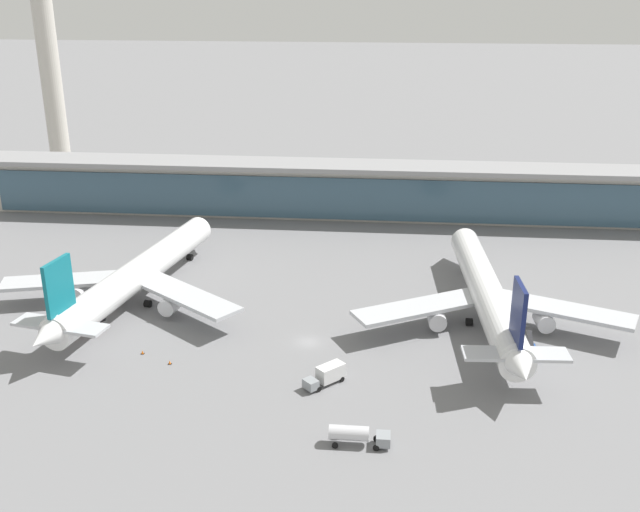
{
  "coord_description": "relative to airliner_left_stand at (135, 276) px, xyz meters",
  "views": [
    {
      "loc": [
        12.91,
        -118.03,
        62.19
      ],
      "look_at": [
        0.0,
        21.77,
        8.22
      ],
      "focal_mm": 41.7,
      "sensor_mm": 36.0,
      "label": 1
    }
  ],
  "objects": [
    {
      "name": "safety_cone_bravo",
      "position": [
        13.6,
        -24.33,
        -5.31
      ],
      "size": [
        0.62,
        0.62,
        0.7
      ],
      "color": "orange",
      "rests_on": "ground"
    },
    {
      "name": "service_truck_by_tail_grey",
      "position": [
        46.15,
        -44.36,
        -3.92
      ],
      "size": [
        8.61,
        2.52,
        2.95
      ],
      "color": "gray",
      "rests_on": "ground"
    },
    {
      "name": "service_truck_near_nose_grey",
      "position": [
        40.62,
        -28.3,
        -3.94
      ],
      "size": [
        6.82,
        6.76,
        3.1
      ],
      "color": "gray",
      "rests_on": "ground"
    },
    {
      "name": "service_truck_mid_apron_blue",
      "position": [
        75.17,
        -15.26,
        -4.82
      ],
      "size": [
        1.98,
        6.82,
        2.7
      ],
      "color": "#234C9E",
      "rests_on": "ground"
    },
    {
      "name": "control_tower",
      "position": [
        -57.29,
        97.31,
        35.49
      ],
      "size": [
        12.0,
        12.0,
        75.52
      ],
      "color": "beige",
      "rests_on": "ground"
    },
    {
      "name": "airliner_left_stand",
      "position": [
        0.0,
        0.0,
        0.0
      ],
      "size": [
        50.65,
        66.72,
        17.87
      ],
      "color": "white",
      "rests_on": "ground"
    },
    {
      "name": "service_truck_under_wing_red",
      "position": [
        -5.33,
        -14.49,
        -4.82
      ],
      "size": [
        6.94,
        2.71,
        2.7
      ],
      "color": "#B21E1E",
      "rests_on": "ground"
    },
    {
      "name": "airliner_centre_stand",
      "position": [
        68.66,
        -2.89,
        0.0
      ],
      "size": [
        51.55,
        67.12,
        17.87
      ],
      "color": "white",
      "rests_on": "ground"
    },
    {
      "name": "ground_plane",
      "position": [
        36.21,
        -14.22,
        -5.63
      ],
      "size": [
        1200.0,
        1200.0,
        0.0
      ],
      "primitive_type": "plane",
      "color": "slate"
    },
    {
      "name": "terminal_building",
      "position": [
        36.21,
        58.52,
        2.24
      ],
      "size": [
        192.18,
        12.8,
        15.2
      ],
      "color": "beige",
      "rests_on": "ground"
    },
    {
      "name": "safety_cone_alpha",
      "position": [
        7.87,
        -21.26,
        -5.31
      ],
      "size": [
        0.62,
        0.62,
        0.7
      ],
      "color": "orange",
      "rests_on": "ground"
    }
  ]
}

